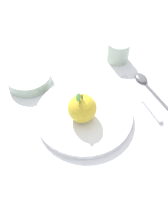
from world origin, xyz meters
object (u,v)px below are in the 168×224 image
object	(u,v)px
apple	(82,108)
side_bowl	(29,77)
spoon	(145,82)
cup	(118,50)
dinner_plate	(84,114)
knife	(145,101)

from	to	relation	value
apple	side_bowl	xyz separation A→B (m)	(0.07, -0.21, -0.03)
side_bowl	spoon	size ratio (longest dim) A/B	0.77
apple	cup	world-z (taller)	apple
dinner_plate	apple	world-z (taller)	apple
dinner_plate	spoon	world-z (taller)	dinner_plate
dinner_plate	side_bowl	world-z (taller)	side_bowl
knife	spoon	size ratio (longest dim) A/B	1.14
dinner_plate	cup	size ratio (longest dim) A/B	3.67
dinner_plate	cup	bearing A→B (deg)	-144.92
side_bowl	cup	xyz separation A→B (m)	(-0.30, 0.05, 0.02)
side_bowl	knife	xyz separation A→B (m)	(-0.26, 0.25, -0.02)
apple	cup	size ratio (longest dim) A/B	1.23
apple	cup	bearing A→B (deg)	-144.42
apple	cup	distance (m)	0.29
cup	spoon	distance (m)	0.14
side_bowl	apple	bearing A→B (deg)	107.74
side_bowl	spoon	distance (m)	0.36
knife	dinner_plate	bearing A→B (deg)	-13.57
knife	spoon	bearing A→B (deg)	-129.29
dinner_plate	spoon	size ratio (longest dim) A/B	1.49
side_bowl	knife	bearing A→B (deg)	136.64
dinner_plate	knife	distance (m)	0.19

